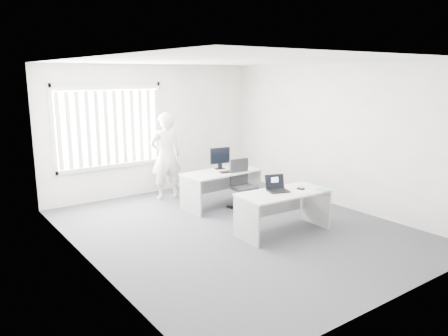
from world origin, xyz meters
TOP-DOWN VIEW (x-y plane):
  - ground at (0.00, 0.00)m, footprint 6.00×6.00m
  - wall_back at (0.00, 3.00)m, footprint 5.00×0.02m
  - wall_front at (0.00, -3.00)m, footprint 5.00×0.02m
  - wall_left at (-2.50, 0.00)m, footprint 0.02×6.00m
  - wall_right at (2.50, 0.00)m, footprint 0.02×6.00m
  - ceiling at (0.00, 0.00)m, footprint 5.00×6.00m
  - window at (-1.00, 2.96)m, footprint 2.32×0.06m
  - blinds at (-1.00, 2.90)m, footprint 2.20×0.10m
  - desk_near at (0.52, -0.61)m, footprint 1.58×0.80m
  - desk_far at (0.57, 1.22)m, footprint 1.60×0.83m
  - office_chair at (0.80, 0.83)m, footprint 0.60×0.60m
  - person at (-0.05, 2.36)m, footprint 0.73×0.55m
  - laptop at (0.45, -0.55)m, footprint 0.41×0.39m
  - paper_sheet at (0.81, -0.76)m, footprint 0.32×0.24m
  - mouse at (0.85, -0.67)m, footprint 0.08×0.12m
  - booklet at (1.13, -0.92)m, footprint 0.15×0.20m
  - keyboard at (0.68, 1.07)m, footprint 0.43×0.21m
  - monitor at (0.69, 1.44)m, footprint 0.45×0.19m

SIDE VIEW (x-z plane):
  - ground at x=0.00m, z-range 0.00..0.00m
  - office_chair at x=0.80m, z-range -0.18..0.79m
  - desk_near at x=0.52m, z-range 0.16..0.86m
  - desk_far at x=0.57m, z-range 0.16..0.86m
  - paper_sheet at x=0.81m, z-range 0.70..0.70m
  - booklet at x=1.13m, z-range 0.70..0.71m
  - keyboard at x=0.68m, z-range 0.71..0.73m
  - mouse at x=0.85m, z-range 0.70..0.75m
  - laptop at x=0.45m, z-range 0.70..0.97m
  - person at x=-0.05m, z-range 0.00..1.83m
  - monitor at x=0.69m, z-range 0.71..1.14m
  - wall_back at x=0.00m, z-range 0.00..2.80m
  - wall_front at x=0.00m, z-range 0.00..2.80m
  - wall_left at x=-2.50m, z-range 0.00..2.80m
  - wall_right at x=2.50m, z-range 0.00..2.80m
  - blinds at x=-1.00m, z-range 0.77..2.27m
  - window at x=-1.00m, z-range 0.67..2.43m
  - ceiling at x=0.00m, z-range 2.79..2.81m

